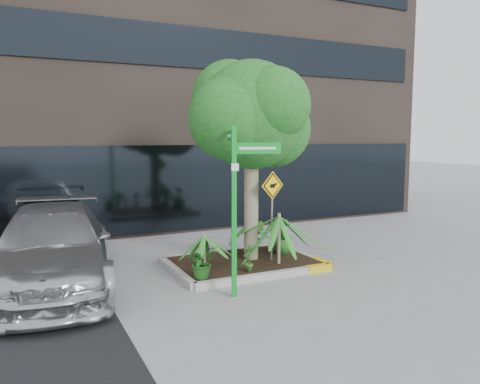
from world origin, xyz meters
name	(u,v)px	position (x,y,z in m)	size (l,w,h in m)	color
ground	(241,271)	(0.00, 0.00, 0.00)	(80.00, 80.00, 0.00)	gray
building	(153,13)	(0.50, 8.50, 7.50)	(18.00, 8.00, 15.00)	#2D2621
planter	(245,262)	(0.23, 0.27, 0.10)	(3.35, 2.36, 0.15)	#9E9E99
tree	(251,115)	(0.43, 0.39, 3.43)	(3.13, 2.77, 4.69)	tan
palm_front	(279,216)	(0.79, -0.28, 1.20)	(1.27, 1.27, 1.41)	tan
palm_left	(204,236)	(-0.87, 0.01, 0.86)	(0.86, 0.86, 0.95)	tan
palm_back	(250,223)	(0.70, 0.99, 0.86)	(0.86, 0.86, 0.96)	tan
parked_car	(53,247)	(-3.80, 0.71, 0.78)	(2.18, 5.35, 1.55)	#BABABF
shrub_a	(202,262)	(-1.14, -0.55, 0.47)	(0.58, 0.58, 0.65)	#1B5017
shrub_b	(283,235)	(1.35, 0.50, 0.59)	(0.49, 0.49, 0.88)	#246F21
shrub_c	(249,257)	(-0.09, -0.55, 0.45)	(0.31, 0.31, 0.59)	#2E601D
shrub_d	(255,237)	(0.72, 0.74, 0.56)	(0.45, 0.45, 0.82)	#2E691E
street_sign_post	(237,192)	(-0.77, -1.38, 1.93)	(0.89, 1.09, 3.13)	#0D9826
cattle_sign	(272,201)	(0.74, -0.05, 1.53)	(0.62, 0.15, 2.04)	slate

